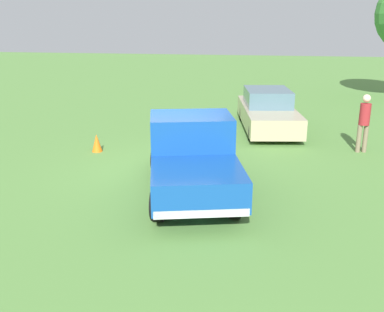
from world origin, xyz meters
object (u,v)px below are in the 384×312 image
(pickup_truck, at_px, (192,153))
(person_bystander, at_px, (364,120))
(sedan_near, at_px, (268,111))
(traffic_cone, at_px, (97,143))

(pickup_truck, height_order, person_bystander, pickup_truck)
(sedan_near, xyz_separation_m, traffic_cone, (3.85, -5.19, -0.39))
(person_bystander, height_order, traffic_cone, person_bystander)
(pickup_truck, relative_size, person_bystander, 2.73)
(sedan_near, bearing_deg, traffic_cone, -62.19)
(sedan_near, xyz_separation_m, person_bystander, (2.58, 2.88, 0.35))
(pickup_truck, distance_m, traffic_cone, 4.43)
(pickup_truck, height_order, traffic_cone, pickup_truck)
(pickup_truck, xyz_separation_m, person_bystander, (-4.00, 4.64, 0.08))
(pickup_truck, relative_size, sedan_near, 0.98)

